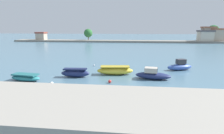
{
  "coord_description": "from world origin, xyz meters",
  "views": [
    {
      "loc": [
        0.1,
        -17.8,
        6.69
      ],
      "look_at": [
        -3.26,
        10.36,
        0.87
      ],
      "focal_mm": 30.71,
      "sensor_mm": 36.0,
      "label": 1
    }
  ],
  "objects_px": {
    "moored_boat_2": "(115,70)",
    "moored_boat_0": "(25,77)",
    "mooring_buoy_3": "(94,65)",
    "moored_boat_3": "(153,75)",
    "moored_boat_4": "(180,66)",
    "moored_boat_1": "(75,73)",
    "mooring_buoy_1": "(110,81)",
    "mooring_buoy_2": "(52,84)"
  },
  "relations": [
    {
      "from": "moored_boat_2",
      "to": "moored_boat_0",
      "type": "bearing_deg",
      "value": -163.35
    },
    {
      "from": "moored_boat_0",
      "to": "mooring_buoy_3",
      "type": "height_order",
      "value": "moored_boat_0"
    },
    {
      "from": "moored_boat_0",
      "to": "moored_boat_2",
      "type": "distance_m",
      "value": 12.08
    },
    {
      "from": "moored_boat_3",
      "to": "moored_boat_2",
      "type": "bearing_deg",
      "value": 168.92
    },
    {
      "from": "moored_boat_4",
      "to": "moored_boat_2",
      "type": "bearing_deg",
      "value": -179.4
    },
    {
      "from": "moored_boat_4",
      "to": "mooring_buoy_3",
      "type": "relative_size",
      "value": 16.51
    },
    {
      "from": "moored_boat_2",
      "to": "moored_boat_4",
      "type": "bearing_deg",
      "value": 16.17
    },
    {
      "from": "mooring_buoy_3",
      "to": "moored_boat_1",
      "type": "bearing_deg",
      "value": -97.29
    },
    {
      "from": "moored_boat_0",
      "to": "moored_boat_1",
      "type": "relative_size",
      "value": 1.07
    },
    {
      "from": "mooring_buoy_1",
      "to": "mooring_buoy_2",
      "type": "bearing_deg",
      "value": -165.18
    },
    {
      "from": "moored_boat_0",
      "to": "mooring_buoy_1",
      "type": "distance_m",
      "value": 10.95
    },
    {
      "from": "moored_boat_0",
      "to": "mooring_buoy_1",
      "type": "bearing_deg",
      "value": 8.68
    },
    {
      "from": "moored_boat_0",
      "to": "moored_boat_4",
      "type": "distance_m",
      "value": 22.95
    },
    {
      "from": "moored_boat_1",
      "to": "mooring_buoy_3",
      "type": "height_order",
      "value": "moored_boat_1"
    },
    {
      "from": "mooring_buoy_1",
      "to": "mooring_buoy_2",
      "type": "height_order",
      "value": "mooring_buoy_2"
    },
    {
      "from": "moored_boat_0",
      "to": "mooring_buoy_1",
      "type": "relative_size",
      "value": 10.73
    },
    {
      "from": "moored_boat_2",
      "to": "mooring_buoy_1",
      "type": "bearing_deg",
      "value": -98.49
    },
    {
      "from": "moored_boat_0",
      "to": "moored_boat_2",
      "type": "relative_size",
      "value": 0.79
    },
    {
      "from": "moored_boat_2",
      "to": "mooring_buoy_3",
      "type": "height_order",
      "value": "moored_boat_2"
    },
    {
      "from": "moored_boat_0",
      "to": "moored_boat_4",
      "type": "xyz_separation_m",
      "value": [
        21.18,
        8.83,
        0.2
      ]
    },
    {
      "from": "mooring_buoy_3",
      "to": "moored_boat_0",
      "type": "bearing_deg",
      "value": -123.25
    },
    {
      "from": "mooring_buoy_1",
      "to": "moored_boat_4",
      "type": "bearing_deg",
      "value": 40.26
    },
    {
      "from": "mooring_buoy_1",
      "to": "mooring_buoy_2",
      "type": "xyz_separation_m",
      "value": [
        -6.7,
        -1.77,
        0.02
      ]
    },
    {
      "from": "mooring_buoy_1",
      "to": "moored_boat_1",
      "type": "bearing_deg",
      "value": 154.95
    },
    {
      "from": "moored_boat_0",
      "to": "moored_boat_3",
      "type": "relative_size",
      "value": 0.88
    },
    {
      "from": "mooring_buoy_2",
      "to": "mooring_buoy_1",
      "type": "bearing_deg",
      "value": 14.82
    },
    {
      "from": "moored_boat_1",
      "to": "mooring_buoy_3",
      "type": "distance_m",
      "value": 7.91
    },
    {
      "from": "moored_boat_1",
      "to": "moored_boat_3",
      "type": "distance_m",
      "value": 10.56
    },
    {
      "from": "moored_boat_0",
      "to": "mooring_buoy_2",
      "type": "bearing_deg",
      "value": -12.92
    },
    {
      "from": "mooring_buoy_3",
      "to": "moored_boat_4",
      "type": "bearing_deg",
      "value": -6.23
    },
    {
      "from": "moored_boat_2",
      "to": "mooring_buoy_2",
      "type": "bearing_deg",
      "value": -143.73
    },
    {
      "from": "moored_boat_0",
      "to": "mooring_buoy_3",
      "type": "bearing_deg",
      "value": 64.57
    },
    {
      "from": "moored_boat_4",
      "to": "mooring_buoy_1",
      "type": "relative_size",
      "value": 11.51
    },
    {
      "from": "mooring_buoy_1",
      "to": "moored_boat_2",
      "type": "bearing_deg",
      "value": 87.72
    },
    {
      "from": "moored_boat_4",
      "to": "mooring_buoy_2",
      "type": "xyz_separation_m",
      "value": [
        -16.93,
        -10.44,
        -0.4
      ]
    },
    {
      "from": "moored_boat_2",
      "to": "moored_boat_3",
      "type": "relative_size",
      "value": 1.11
    },
    {
      "from": "moored_boat_0",
      "to": "mooring_buoy_2",
      "type": "distance_m",
      "value": 4.55
    },
    {
      "from": "moored_boat_3",
      "to": "mooring_buoy_1",
      "type": "bearing_deg",
      "value": -145.28
    },
    {
      "from": "moored_boat_0",
      "to": "moored_boat_4",
      "type": "height_order",
      "value": "moored_boat_4"
    },
    {
      "from": "moored_boat_4",
      "to": "moored_boat_0",
      "type": "bearing_deg",
      "value": -179.15
    },
    {
      "from": "moored_boat_0",
      "to": "moored_boat_3",
      "type": "bearing_deg",
      "value": 17.4
    },
    {
      "from": "moored_boat_1",
      "to": "moored_boat_3",
      "type": "bearing_deg",
      "value": -1.52
    }
  ]
}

